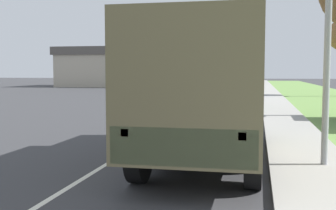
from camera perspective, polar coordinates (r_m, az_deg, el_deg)
The scene contains 10 objects.
ground_plane at distance 39.57m, azimuth 7.19°, elevation 1.47°, with size 180.00×180.00×0.00m, color #38383A.
lane_centre_stripe at distance 39.57m, azimuth 7.19°, elevation 1.47°, with size 0.12×120.00×0.00m.
sidewalk_right at distance 39.45m, azimuth 13.72°, elevation 1.45°, with size 1.80×120.00×0.12m.
grass_strip_right at distance 39.82m, azimuth 20.06°, elevation 1.26°, with size 7.00×120.00×0.02m.
military_truck at distance 9.88m, azimuth 5.55°, elevation 2.46°, with size 2.42×7.49×3.13m.
car_nearest_ahead at distance 23.79m, azimuth 8.06°, elevation 1.11°, with size 1.93×4.37×1.54m.
car_second_ahead at distance 35.20m, azimuth 10.03°, elevation 2.15°, with size 1.94×4.88×1.48m.
car_third_ahead at distance 43.37m, azimuth 5.66°, elevation 2.75°, with size 1.75×3.94×1.72m.
car_fourth_ahead at distance 57.01m, azimuth 10.40°, elevation 3.13°, with size 1.81×4.35×1.73m.
building_distant at distance 60.23m, azimuth -5.86°, elevation 5.14°, with size 17.62×10.45×5.44m.
Camera 1 is at (3.33, 0.62, 2.10)m, focal length 45.00 mm.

